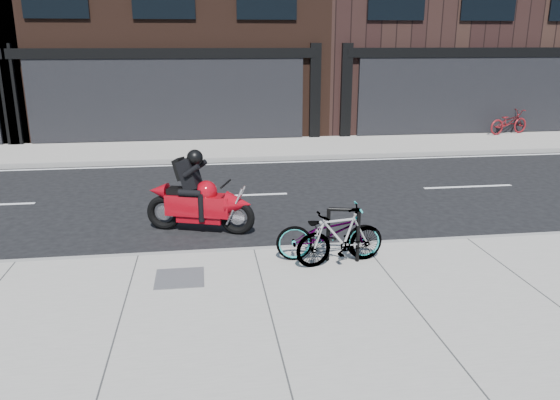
{
  "coord_description": "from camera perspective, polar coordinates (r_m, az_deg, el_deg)",
  "views": [
    {
      "loc": [
        -0.8,
        -10.97,
        3.68
      ],
      "look_at": [
        0.52,
        -1.58,
        0.9
      ],
      "focal_mm": 35.0,
      "sensor_mm": 36.0,
      "label": 1
    }
  ],
  "objects": [
    {
      "name": "sidewalk_near",
      "position": [
        7.02,
        -0.34,
        -14.63
      ],
      "size": [
        60.0,
        6.0,
        0.13
      ],
      "primitive_type": "cube",
      "color": "gray",
      "rests_on": "ground"
    },
    {
      "name": "bicycle_rear",
      "position": [
        8.98,
        6.33,
        -3.86
      ],
      "size": [
        1.61,
        0.74,
        0.93
      ],
      "primitive_type": "imported",
      "rotation": [
        0.0,
        0.0,
        4.91
      ],
      "color": "gray",
      "rests_on": "sidewalk_near"
    },
    {
      "name": "bike_rack",
      "position": [
        9.07,
        6.62,
        -3.12
      ],
      "size": [
        0.54,
        0.18,
        0.93
      ],
      "rotation": [
        0.0,
        0.0,
        -0.23
      ],
      "color": "black",
      "rests_on": "sidewalk_near"
    },
    {
      "name": "ground",
      "position": [
        11.6,
        -3.65,
        -2.21
      ],
      "size": [
        120.0,
        120.0,
        0.0
      ],
      "primitive_type": "plane",
      "color": "black",
      "rests_on": "ground"
    },
    {
      "name": "utility_grate",
      "position": [
        8.69,
        -10.44,
        -8.01
      ],
      "size": [
        0.75,
        0.75,
        0.02
      ],
      "primitive_type": "cube",
      "rotation": [
        0.0,
        0.0,
        0.0
      ],
      "color": "#424244",
      "rests_on": "sidewalk_near"
    },
    {
      "name": "bicycle_far",
      "position": [
        23.46,
        22.79,
        7.53
      ],
      "size": [
        1.92,
        1.1,
        0.95
      ],
      "primitive_type": "imported",
      "rotation": [
        0.0,
        0.0,
        1.84
      ],
      "color": "maroon",
      "rests_on": "sidewalk_far"
    },
    {
      "name": "motorcycle",
      "position": [
        10.83,
        -7.95,
        0.09
      ],
      "size": [
        2.17,
        1.09,
        1.68
      ],
      "rotation": [
        0.0,
        0.0,
        -0.33
      ],
      "color": "black",
      "rests_on": "ground"
    },
    {
      "name": "sidewalk_far",
      "position": [
        19.08,
        -5.5,
        5.32
      ],
      "size": [
        60.0,
        3.5,
        0.13
      ],
      "primitive_type": "cube",
      "color": "gray",
      "rests_on": "ground"
    },
    {
      "name": "bicycle_front",
      "position": [
        9.14,
        5.16,
        -3.44
      ],
      "size": [
        1.82,
        0.75,
        0.93
      ],
      "primitive_type": "imported",
      "rotation": [
        0.0,
        0.0,
        1.5
      ],
      "color": "gray",
      "rests_on": "sidewalk_near"
    }
  ]
}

